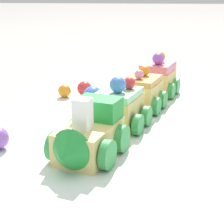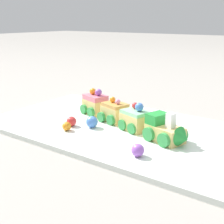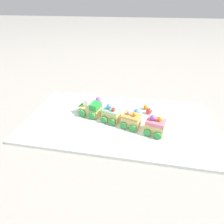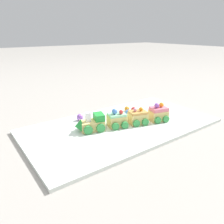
{
  "view_description": "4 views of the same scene",
  "coord_description": "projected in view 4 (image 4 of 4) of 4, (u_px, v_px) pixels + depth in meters",
  "views": [
    {
      "loc": [
        0.5,
        0.04,
        0.19
      ],
      "look_at": [
        0.02,
        -0.01,
        0.03
      ],
      "focal_mm": 60.0,
      "sensor_mm": 36.0,
      "label": 1
    },
    {
      "loc": [
        0.41,
        -0.64,
        0.29
      ],
      "look_at": [
        -0.05,
        -0.0,
        0.05
      ],
      "focal_mm": 50.0,
      "sensor_mm": 36.0,
      "label": 2
    },
    {
      "loc": [
        -0.08,
        0.58,
        0.43
      ],
      "look_at": [
        0.03,
        -0.01,
        0.04
      ],
      "focal_mm": 28.0,
      "sensor_mm": 36.0,
      "label": 3
    },
    {
      "loc": [
        0.5,
        0.62,
        0.36
      ],
      "look_at": [
        0.05,
        -0.0,
        0.07
      ],
      "focal_mm": 35.0,
      "sensor_mm": 36.0,
      "label": 4
    }
  ],
  "objects": [
    {
      "name": "cake_car_strawberry",
      "position": [
        158.0,
        114.0,
        0.89
      ],
      "size": [
        0.08,
        0.08,
        0.08
      ],
      "rotation": [
        0.0,
        0.0,
        -0.28
      ],
      "color": "#E5C675",
      "rests_on": "display_board"
    },
    {
      "name": "cake_car_mint",
      "position": [
        117.0,
        120.0,
        0.83
      ],
      "size": [
        0.08,
        0.08,
        0.07
      ],
      "rotation": [
        0.0,
        0.0,
        -0.28
      ],
      "color": "#E5C675",
      "rests_on": "display_board"
    },
    {
      "name": "display_board",
      "position": [
        122.0,
        126.0,
        0.86
      ],
      "size": [
        0.74,
        0.4,
        0.01
      ],
      "primitive_type": "cube",
      "color": "silver",
      "rests_on": "ground_plane"
    },
    {
      "name": "cake_car_caramel",
      "position": [
        138.0,
        117.0,
        0.86
      ],
      "size": [
        0.08,
        0.08,
        0.07
      ],
      "rotation": [
        0.0,
        0.0,
        -0.28
      ],
      "color": "#E5C675",
      "rests_on": "display_board"
    },
    {
      "name": "gumball_purple",
      "position": [
        80.0,
        117.0,
        0.9
      ],
      "size": [
        0.03,
        0.03,
        0.03
      ],
      "primitive_type": "sphere",
      "color": "#9956C6",
      "rests_on": "display_board"
    },
    {
      "name": "gumball_red",
      "position": [
        134.0,
        110.0,
        0.98
      ],
      "size": [
        0.03,
        0.03,
        0.03
      ],
      "primitive_type": "sphere",
      "color": "red",
      "rests_on": "display_board"
    },
    {
      "name": "cake_train_locomotive",
      "position": [
        91.0,
        124.0,
        0.8
      ],
      "size": [
        0.12,
        0.09,
        0.07
      ],
      "rotation": [
        0.0,
        0.0,
        -0.28
      ],
      "color": "#E5C675",
      "rests_on": "display_board"
    },
    {
      "name": "gumball_orange",
      "position": [
        127.0,
        109.0,
        1.0
      ],
      "size": [
        0.02,
        0.02,
        0.02
      ],
      "primitive_type": "sphere",
      "color": "orange",
      "rests_on": "display_board"
    },
    {
      "name": "ground_plane",
      "position": [
        122.0,
        127.0,
        0.87
      ],
      "size": [
        10.0,
        10.0,
        0.0
      ],
      "primitive_type": "plane",
      "color": "gray"
    },
    {
      "name": "gumball_blue",
      "position": [
        128.0,
        113.0,
        0.94
      ],
      "size": [
        0.03,
        0.03,
        0.03
      ],
      "primitive_type": "sphere",
      "color": "#4C84E0",
      "rests_on": "display_board"
    }
  ]
}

